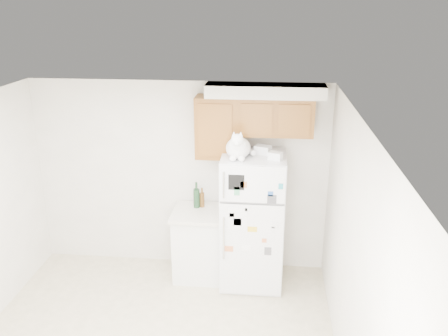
# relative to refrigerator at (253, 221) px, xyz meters

# --- Properties ---
(room_shell) EXTENTS (3.84, 4.04, 2.52)m
(room_shell) POSITION_rel_refrigerator_xyz_m (-0.84, -1.36, 0.82)
(room_shell) COLOR silver
(room_shell) RESTS_ON ground_plane
(refrigerator) EXTENTS (0.76, 0.78, 1.70)m
(refrigerator) POSITION_rel_refrigerator_xyz_m (0.00, 0.00, 0.00)
(refrigerator) COLOR white
(refrigerator) RESTS_ON ground_plane
(base_counter) EXTENTS (0.64, 0.64, 0.92)m
(base_counter) POSITION_rel_refrigerator_xyz_m (-0.69, 0.07, -0.39)
(base_counter) COLOR white
(base_counter) RESTS_ON ground_plane
(cat) EXTENTS (0.35, 0.51, 0.36)m
(cat) POSITION_rel_refrigerator_xyz_m (-0.18, -0.13, 0.98)
(cat) COLOR white
(cat) RESTS_ON refrigerator
(storage_box_back) EXTENTS (0.21, 0.18, 0.10)m
(storage_box_back) POSITION_rel_refrigerator_xyz_m (0.10, 0.07, 0.90)
(storage_box_back) COLOR white
(storage_box_back) RESTS_ON refrigerator
(storage_box_front) EXTENTS (0.18, 0.16, 0.09)m
(storage_box_front) POSITION_rel_refrigerator_xyz_m (0.25, -0.13, 0.89)
(storage_box_front) COLOR white
(storage_box_front) RESTS_ON refrigerator
(bottle_green) EXTENTS (0.08, 0.08, 0.34)m
(bottle_green) POSITION_rel_refrigerator_xyz_m (-0.72, 0.18, 0.24)
(bottle_green) COLOR #19381E
(bottle_green) RESTS_ON base_counter
(bottle_amber) EXTENTS (0.06, 0.06, 0.26)m
(bottle_amber) POSITION_rel_refrigerator_xyz_m (-0.66, 0.20, 0.20)
(bottle_amber) COLOR #593814
(bottle_amber) RESTS_ON base_counter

